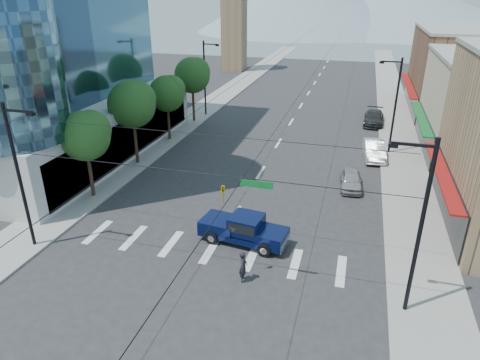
{
  "coord_description": "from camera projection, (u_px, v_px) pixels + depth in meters",
  "views": [
    {
      "loc": [
        7.49,
        -19.17,
        14.54
      ],
      "look_at": [
        0.52,
        5.59,
        3.0
      ],
      "focal_mm": 32.0,
      "sensor_mm": 36.0,
      "label": 1
    }
  ],
  "objects": [
    {
      "name": "sidewalk_left",
      "position": [
        221.0,
        96.0,
        62.7
      ],
      "size": [
        4.0,
        120.0,
        0.15
      ],
      "primitive_type": "cube",
      "color": "gray",
      "rests_on": "ground"
    },
    {
      "name": "tree_near",
      "position": [
        87.0,
        134.0,
        30.68
      ],
      "size": [
        3.65,
        3.64,
        6.71
      ],
      "color": "black",
      "rests_on": "ground"
    },
    {
      "name": "parked_car_mid",
      "position": [
        374.0,
        150.0,
        39.79
      ],
      "size": [
        2.22,
        5.12,
        1.64
      ],
      "primitive_type": "imported",
      "rotation": [
        0.0,
        0.0,
        0.1
      ],
      "color": "silver",
      "rests_on": "ground"
    },
    {
      "name": "mountain_right",
      "position": [
        405.0,
        5.0,
        156.53
      ],
      "size": [
        90.0,
        90.0,
        18.0
      ],
      "primitive_type": "cone",
      "color": "gray",
      "rests_on": "ground"
    },
    {
      "name": "pedestrian",
      "position": [
        243.0,
        266.0,
        22.94
      ],
      "size": [
        0.57,
        0.75,
        1.83
      ],
      "primitive_type": "imported",
      "rotation": [
        0.0,
        0.0,
        1.79
      ],
      "color": "black",
      "rests_on": "ground"
    },
    {
      "name": "lamp_pole_nw",
      "position": [
        206.0,
        76.0,
        51.6
      ],
      "size": [
        2.0,
        0.25,
        9.0
      ],
      "color": "black",
      "rests_on": "ground"
    },
    {
      "name": "tree_midfar",
      "position": [
        168.0,
        92.0,
        42.98
      ],
      "size": [
        3.65,
        3.64,
        6.71
      ],
      "color": "black",
      "rests_on": "ground"
    },
    {
      "name": "pickup_truck",
      "position": [
        243.0,
        228.0,
        26.44
      ],
      "size": [
        5.77,
        2.73,
        1.88
      ],
      "rotation": [
        0.0,
        0.0,
        -0.13
      ],
      "color": "#071036",
      "rests_on": "ground"
    },
    {
      "name": "parked_car_near",
      "position": [
        351.0,
        180.0,
        33.88
      ],
      "size": [
        1.94,
        4.16,
        1.38
      ],
      "primitive_type": "imported",
      "rotation": [
        0.0,
        0.0,
        0.08
      ],
      "color": "#A4A3A8",
      "rests_on": "ground"
    },
    {
      "name": "clock_tower",
      "position": [
        234.0,
        12.0,
        78.81
      ],
      "size": [
        4.8,
        4.8,
        20.4
      ],
      "color": "#8C6B4C",
      "rests_on": "ground"
    },
    {
      "name": "shop_far",
      "position": [
        467.0,
        73.0,
        52.78
      ],
      "size": [
        12.0,
        18.0,
        10.0
      ],
      "primitive_type": "cube",
      "color": "brown",
      "rests_on": "ground"
    },
    {
      "name": "tree_midnear",
      "position": [
        134.0,
        103.0,
        36.58
      ],
      "size": [
        4.09,
        4.09,
        7.52
      ],
      "color": "black",
      "rests_on": "ground"
    },
    {
      "name": "parked_car_far",
      "position": [
        374.0,
        118.0,
        49.8
      ],
      "size": [
        2.42,
        5.47,
        1.56
      ],
      "primitive_type": "imported",
      "rotation": [
        0.0,
        0.0,
        -0.04
      ],
      "color": "#2A2A2C",
      "rests_on": "ground"
    },
    {
      "name": "ground",
      "position": [
        205.0,
        265.0,
        24.64
      ],
      "size": [
        160.0,
        160.0,
        0.0
      ],
      "primitive_type": "plane",
      "color": "#28282B",
      "rests_on": "ground"
    },
    {
      "name": "signal_rig",
      "position": [
        199.0,
        201.0,
        21.81
      ],
      "size": [
        21.8,
        0.2,
        9.0
      ],
      "color": "black",
      "rests_on": "ground"
    },
    {
      "name": "sidewalk_right",
      "position": [
        393.0,
        108.0,
        56.77
      ],
      "size": [
        4.0,
        120.0,
        0.15
      ],
      "primitive_type": "cube",
      "color": "gray",
      "rests_on": "ground"
    },
    {
      "name": "lamp_pole_ne",
      "position": [
        394.0,
        103.0,
        39.3
      ],
      "size": [
        2.0,
        0.25,
        9.0
      ],
      "color": "black",
      "rests_on": "ground"
    },
    {
      "name": "tree_far",
      "position": [
        193.0,
        74.0,
        48.88
      ],
      "size": [
        4.09,
        4.09,
        7.52
      ],
      "color": "black",
      "rests_on": "ground"
    }
  ]
}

